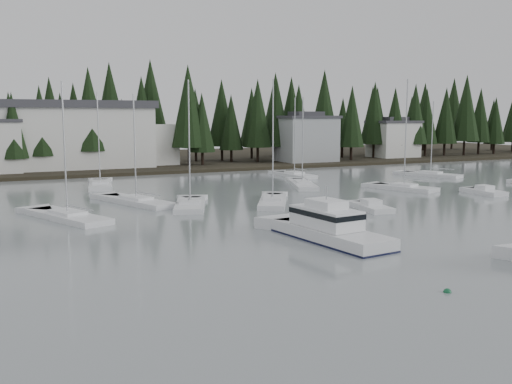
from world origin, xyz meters
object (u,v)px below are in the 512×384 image
at_px(sailboat_1, 302,186).
at_px(sailboat_3, 136,203).
at_px(sailboat_7, 430,176).
at_px(sailboat_0, 273,203).
at_px(sailboat_8, 294,176).
at_px(house_east_b, 393,138).
at_px(sailboat_12, 190,207).
at_px(runabout_1, 371,208).
at_px(cabin_cruiser_center, 329,231).
at_px(sailboat_2, 68,219).
at_px(sailboat_9, 100,186).
at_px(house_east_a, 306,138).
at_px(harbor_inn, 88,135).
at_px(runabout_2, 485,193).
at_px(sailboat_5, 404,189).

height_order(sailboat_1, sailboat_3, sailboat_1).
distance_m(sailboat_1, sailboat_7, 23.41).
distance_m(sailboat_0, sailboat_8, 26.56).
bearing_deg(house_east_b, sailboat_0, -138.98).
distance_m(sailboat_1, sailboat_12, 21.09).
bearing_deg(runabout_1, cabin_cruiser_center, 140.90).
xyz_separation_m(sailboat_2, sailboat_3, (7.54, 6.30, -0.00)).
relative_size(sailboat_3, sailboat_9, 0.94).
relative_size(sailboat_3, sailboat_12, 0.90).
xyz_separation_m(sailboat_0, runabout_1, (6.86, -7.38, 0.06)).
distance_m(house_east_b, sailboat_8, 41.33).
relative_size(house_east_a, sailboat_0, 0.81).
distance_m(house_east_b, harbor_inn, 61.02).
height_order(cabin_cruiser_center, runabout_2, cabin_cruiser_center).
distance_m(harbor_inn, sailboat_3, 40.12).
bearing_deg(sailboat_12, sailboat_3, 63.70).
relative_size(sailboat_1, sailboat_8, 0.97).
xyz_separation_m(sailboat_2, sailboat_8, (34.96, 22.31, 0.01)).
xyz_separation_m(sailboat_5, sailboat_12, (-27.95, -1.73, -0.01)).
bearing_deg(sailboat_3, sailboat_5, -115.39).
bearing_deg(sailboat_8, house_east_b, -61.84).
xyz_separation_m(harbor_inn, runabout_1, (17.92, -53.12, -5.64)).
relative_size(sailboat_5, runabout_1, 2.36).
xyz_separation_m(sailboat_8, sailboat_9, (-28.23, -0.05, -0.01)).
bearing_deg(sailboat_9, house_east_b, -61.39).
distance_m(sailboat_1, runabout_2, 21.78).
height_order(sailboat_7, runabout_2, sailboat_7).
bearing_deg(sailboat_1, runabout_2, -114.58).
relative_size(sailboat_1, runabout_2, 2.29).
height_order(house_east_b, cabin_cruiser_center, house_east_b).
bearing_deg(runabout_2, sailboat_9, 59.59).
xyz_separation_m(house_east_b, runabout_2, (-24.42, -47.24, -4.27)).
relative_size(sailboat_12, runabout_1, 2.21).
bearing_deg(cabin_cruiser_center, runabout_2, -72.24).
height_order(harbor_inn, sailboat_5, sailboat_5).
bearing_deg(runabout_2, sailboat_3, 78.62).
xyz_separation_m(house_east_b, cabin_cruiser_center, (-54.02, -60.58, -3.72)).
bearing_deg(sailboat_9, sailboat_5, -109.76).
bearing_deg(sailboat_3, sailboat_9, -17.31).
distance_m(sailboat_1, runabout_1, 19.24).
relative_size(house_east_b, harbor_inn, 0.32).
distance_m(sailboat_1, sailboat_8, 11.48).
bearing_deg(house_east_a, house_east_b, 5.19).
bearing_deg(cabin_cruiser_center, sailboat_12, 6.42).
height_order(sailboat_5, sailboat_9, sailboat_5).
height_order(house_east_a, sailboat_7, sailboat_7).
distance_m(cabin_cruiser_center, sailboat_3, 24.77).
xyz_separation_m(house_east_a, house_east_b, (22.00, 2.00, -0.50)).
bearing_deg(sailboat_0, runabout_2, -69.46).
xyz_separation_m(sailboat_2, sailboat_5, (39.75, 3.40, 0.02)).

